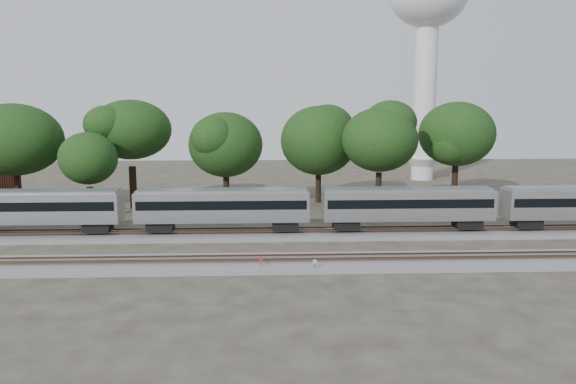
# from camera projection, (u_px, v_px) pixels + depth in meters

# --- Properties ---
(ground) EXTENTS (160.00, 160.00, 0.00)m
(ground) POSITION_uv_depth(u_px,v_px,m) (229.00, 253.00, 47.89)
(ground) COLOR #383328
(ground) RESTS_ON ground
(track_far) EXTENTS (160.00, 5.00, 0.73)m
(track_far) POSITION_uv_depth(u_px,v_px,m) (233.00, 234.00, 53.78)
(track_far) COLOR slate
(track_far) RESTS_ON ground
(track_near) EXTENTS (160.00, 5.00, 0.73)m
(track_near) POSITION_uv_depth(u_px,v_px,m) (226.00, 264.00, 43.91)
(track_near) COLOR slate
(track_near) RESTS_ON ground
(train) EXTENTS (103.22, 2.94, 4.33)m
(train) POSITION_uv_depth(u_px,v_px,m) (317.00, 204.00, 53.68)
(train) COLOR silver
(train) RESTS_ON ground
(switch_stand_red) EXTENTS (0.34, 0.16, 1.11)m
(switch_stand_red) POSITION_uv_depth(u_px,v_px,m) (261.00, 262.00, 42.56)
(switch_stand_red) COLOR #512D19
(switch_stand_red) RESTS_ON ground
(switch_stand_white) EXTENTS (0.32, 0.13, 1.03)m
(switch_stand_white) POSITION_uv_depth(u_px,v_px,m) (315.00, 264.00, 42.12)
(switch_stand_white) COLOR #512D19
(switch_stand_white) RESTS_ON ground
(switch_lever) EXTENTS (0.53, 0.35, 0.30)m
(switch_lever) POSITION_uv_depth(u_px,v_px,m) (333.00, 269.00, 42.70)
(switch_lever) COLOR #512D19
(switch_lever) RESTS_ON ground
(water_tower) EXTENTS (12.82, 12.82, 35.48)m
(water_tower) POSITION_uv_depth(u_px,v_px,m) (428.00, 18.00, 90.43)
(water_tower) COLOR silver
(water_tower) RESTS_ON ground
(tree_1) EXTENTS (8.72, 8.72, 12.30)m
(tree_1) POSITION_uv_depth(u_px,v_px,m) (14.00, 140.00, 63.35)
(tree_1) COLOR black
(tree_1) RESTS_ON ground
(tree_2) EXTENTS (6.89, 6.89, 9.71)m
(tree_2) POSITION_uv_depth(u_px,v_px,m) (88.00, 159.00, 60.39)
(tree_2) COLOR black
(tree_2) RESTS_ON ground
(tree_3) EXTENTS (9.70, 9.70, 13.67)m
(tree_3) POSITION_uv_depth(u_px,v_px,m) (131.00, 130.00, 66.68)
(tree_3) COLOR black
(tree_3) RESTS_ON ground
(tree_4) EXTENTS (7.97, 7.97, 11.23)m
(tree_4) POSITION_uv_depth(u_px,v_px,m) (226.00, 145.00, 65.87)
(tree_4) COLOR black
(tree_4) RESTS_ON ground
(tree_5) EXTENTS (8.10, 8.10, 11.43)m
(tree_5) POSITION_uv_depth(u_px,v_px,m) (319.00, 141.00, 71.26)
(tree_5) COLOR black
(tree_5) RESTS_ON ground
(tree_6) EXTENTS (8.56, 8.56, 12.07)m
(tree_6) POSITION_uv_depth(u_px,v_px,m) (380.00, 140.00, 65.67)
(tree_6) COLOR black
(tree_6) RESTS_ON ground
(tree_7) EXTENTS (8.85, 8.85, 12.48)m
(tree_7) POSITION_uv_depth(u_px,v_px,m) (457.00, 134.00, 72.73)
(tree_7) COLOR black
(tree_7) RESTS_ON ground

